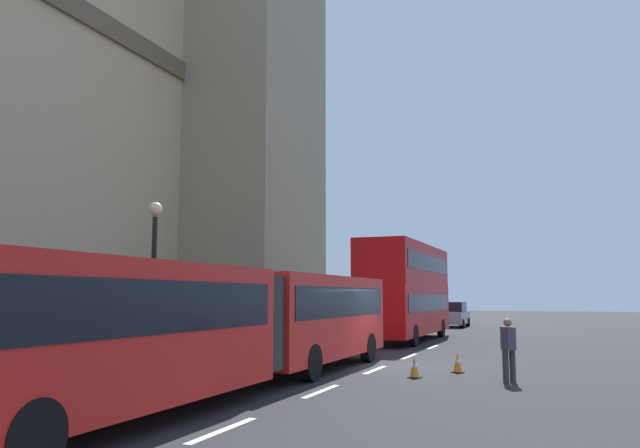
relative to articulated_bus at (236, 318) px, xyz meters
The scene contains 9 objects.
ground_plane 7.28m from the articulated_bus, 16.37° to the right, with size 160.00×160.00×0.00m, color #262628.
lane_centre_marking 3.97m from the articulated_bus, 33.97° to the right, with size 25.20×0.16×0.01m.
articulated_bus is the anchor object (origin of this frame).
double_decker_bus 17.93m from the articulated_bus, ahead, with size 10.82×2.54×4.90m.
sedan_lead 32.91m from the articulated_bus, ahead, with size 4.40×1.86×1.85m.
traffic_cone_west 5.49m from the articulated_bus, 41.90° to the right, with size 0.36×0.36×0.58m.
traffic_cone_middle 7.29m from the articulated_bus, 38.86° to the right, with size 0.36×0.36×0.58m.
street_lamp 5.42m from the articulated_bus, 58.93° to the left, with size 0.44×0.44×5.27m.
pedestrian_near_cones 7.28m from the articulated_bus, 57.49° to the right, with size 0.47×0.42×1.69m.
Camera 1 is at (-20.12, -5.47, 2.28)m, focal length 34.26 mm.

